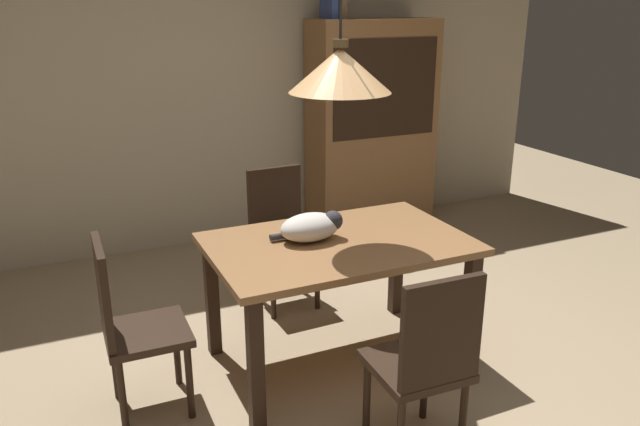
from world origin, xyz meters
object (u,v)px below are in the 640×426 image
at_px(dining_table, 338,258).
at_px(chair_near_front, 426,359).
at_px(cat_sleeping, 312,227).
at_px(book_blue_wide, 329,3).
at_px(pendant_lamp, 340,70).
at_px(chair_left_side, 129,321).
at_px(chair_far_back, 281,231).
at_px(hutch_bookcase, 371,132).
at_px(book_brown_thick, 337,4).

xyz_separation_m(dining_table, chair_near_front, (-0.00, -0.88, -0.14)).
height_order(cat_sleeping, book_blue_wide, book_blue_wide).
relative_size(dining_table, pendant_lamp, 1.08).
bearing_deg(chair_left_side, dining_table, -0.07).
bearing_deg(dining_table, chair_left_side, 179.93).
distance_m(chair_far_back, chair_near_front, 1.76).
distance_m(hutch_bookcase, book_blue_wide, 1.16).
bearing_deg(hutch_bookcase, book_blue_wide, 179.80).
height_order(chair_far_back, book_blue_wide, book_blue_wide).
xyz_separation_m(chair_far_back, cat_sleeping, (-0.12, -0.81, 0.32)).
relative_size(hutch_bookcase, book_blue_wide, 7.71).
relative_size(chair_near_front, pendant_lamp, 0.72).
bearing_deg(hutch_bookcase, chair_left_side, -141.17).
height_order(chair_left_side, hutch_bookcase, hutch_bookcase).
height_order(dining_table, book_brown_thick, book_brown_thick).
bearing_deg(chair_left_side, hutch_bookcase, 38.83).
height_order(chair_left_side, chair_near_front, same).
bearing_deg(chair_far_back, book_brown_thick, 48.73).
xyz_separation_m(dining_table, chair_left_side, (-1.13, 0.00, -0.14)).
xyz_separation_m(chair_near_front, book_blue_wide, (0.85, 2.81, 1.46)).
distance_m(dining_table, chair_near_front, 0.89).
distance_m(chair_far_back, pendant_lamp, 1.45).
height_order(cat_sleeping, pendant_lamp, pendant_lamp).
xyz_separation_m(pendant_lamp, hutch_bookcase, (1.27, 1.93, -0.77)).
height_order(book_blue_wide, book_brown_thick, book_blue_wide).
relative_size(dining_table, book_blue_wide, 5.83).
xyz_separation_m(pendant_lamp, book_blue_wide, (0.85, 1.93, 0.31)).
bearing_deg(chair_near_front, chair_left_side, 142.00).
bearing_deg(book_blue_wide, chair_far_back, -128.89).
distance_m(dining_table, book_blue_wide, 2.49).
height_order(pendant_lamp, book_brown_thick, pendant_lamp).
height_order(chair_far_back, pendant_lamp, pendant_lamp).
bearing_deg(hutch_bookcase, pendant_lamp, -123.34).
height_order(dining_table, chair_left_side, chair_left_side).
distance_m(chair_far_back, book_blue_wide, 1.99).
bearing_deg(book_blue_wide, chair_near_front, -106.85).
xyz_separation_m(cat_sleeping, book_blue_wide, (0.97, 1.86, 1.14)).
bearing_deg(cat_sleeping, dining_table, -29.73).
relative_size(chair_left_side, book_brown_thick, 3.88).
xyz_separation_m(chair_left_side, book_blue_wide, (1.98, 1.93, 1.46)).
bearing_deg(chair_far_back, cat_sleeping, -98.70).
height_order(chair_near_front, book_brown_thick, book_brown_thick).
xyz_separation_m(pendant_lamp, book_brown_thick, (0.92, 1.93, 0.30)).
bearing_deg(chair_near_front, hutch_bookcase, 65.62).
xyz_separation_m(chair_near_front, hutch_bookcase, (1.27, 2.81, 0.38)).
relative_size(dining_table, chair_far_back, 1.51).
xyz_separation_m(chair_near_front, pendant_lamp, (0.00, 0.88, 1.15)).
xyz_separation_m(chair_far_back, book_brown_thick, (0.93, 1.06, 1.45)).
xyz_separation_m(hutch_bookcase, book_brown_thick, (-0.35, 0.00, 1.07)).
relative_size(chair_near_front, book_brown_thick, 3.88).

